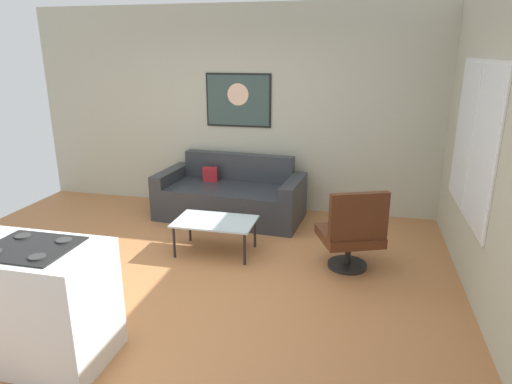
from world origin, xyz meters
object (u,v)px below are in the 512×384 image
couch (231,197)px  armchair (352,233)px  coffee_table (215,223)px  wall_painting (238,100)px

couch → armchair: bearing=-36.9°
coffee_table → wall_painting: bearing=95.9°
armchair → wall_painting: 2.66m
couch → coffee_table: couch is taller
coffee_table → armchair: 1.51m
coffee_table → armchair: armchair is taller
coffee_table → wall_painting: (-0.17, 1.64, 1.19)m
couch → coffee_table: (0.15, -1.14, 0.07)m
coffee_table → armchair: (1.50, -0.10, 0.07)m
coffee_table → wall_painting: size_ratio=0.96×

